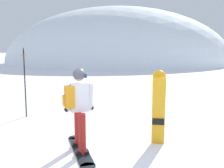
{
  "coord_description": "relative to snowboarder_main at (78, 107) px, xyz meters",
  "views": [
    {
      "loc": [
        1.15,
        -4.19,
        2.08
      ],
      "look_at": [
        -0.12,
        3.69,
        1.0
      ],
      "focal_mm": 40.84,
      "sensor_mm": 36.0,
      "label": 1
    }
  ],
  "objects": [
    {
      "name": "snowboarder_main",
      "position": [
        0.0,
        0.0,
        0.0
      ],
      "size": [
        0.97,
        1.68,
        1.71
      ],
      "color": "black",
      "rests_on": "ground"
    },
    {
      "name": "spare_snowboard",
      "position": [
        1.62,
        0.59,
        -0.08
      ],
      "size": [
        0.28,
        0.27,
        1.65
      ],
      "color": "orange",
      "rests_on": "ground"
    },
    {
      "name": "piste_marker_near",
      "position": [
        -2.39,
        2.35,
        0.3
      ],
      "size": [
        0.2,
        0.2,
        2.16
      ],
      "color": "black",
      "rests_on": "ground"
    },
    {
      "name": "ground_plane",
      "position": [
        0.33,
        -0.67,
        -0.92
      ],
      "size": [
        300.0,
        300.0,
        0.0
      ],
      "primitive_type": "plane",
      "color": "white"
    },
    {
      "name": "ridge_peak_main",
      "position": [
        -4.06,
        34.17,
        -0.92
      ],
      "size": [
        33.08,
        29.77,
        16.57
      ],
      "color": "white",
      "rests_on": "ground"
    }
  ]
}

